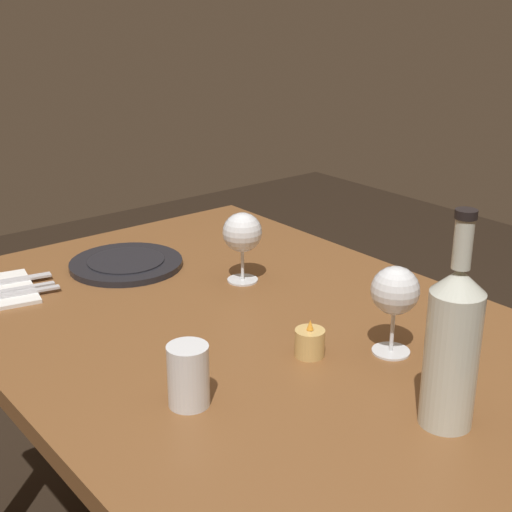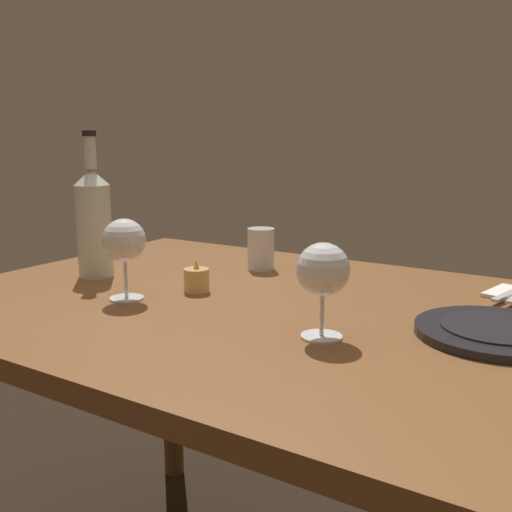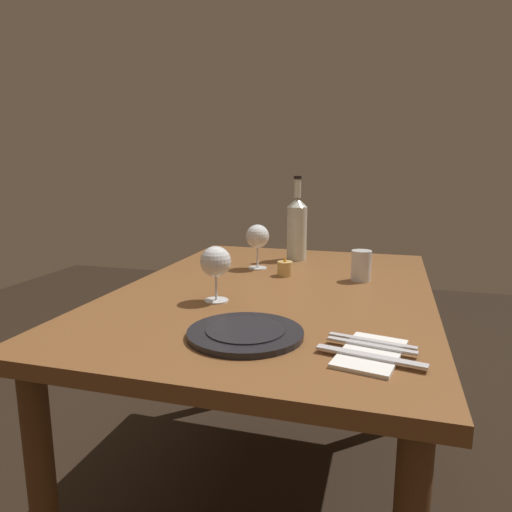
% 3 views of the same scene
% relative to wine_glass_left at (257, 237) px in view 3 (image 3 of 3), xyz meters
% --- Properties ---
extents(ground_plane, '(6.00, 6.00, 0.00)m').
position_rel_wine_glass_left_xyz_m(ground_plane, '(0.25, 0.13, -0.85)').
color(ground_plane, black).
extents(dining_table, '(1.30, 0.90, 0.74)m').
position_rel_wine_glass_left_xyz_m(dining_table, '(0.25, 0.13, -0.20)').
color(dining_table, brown).
rests_on(dining_table, ground).
extents(wine_glass_left, '(0.08, 0.08, 0.16)m').
position_rel_wine_glass_left_xyz_m(wine_glass_left, '(0.00, 0.00, 0.00)').
color(wine_glass_left, white).
rests_on(wine_glass_left, dining_table).
extents(wine_glass_right, '(0.08, 0.08, 0.15)m').
position_rel_wine_glass_left_xyz_m(wine_glass_right, '(0.42, 0.00, -0.01)').
color(wine_glass_right, white).
rests_on(wine_glass_right, dining_table).
extents(wine_bottle, '(0.08, 0.08, 0.32)m').
position_rel_wine_glass_left_xyz_m(wine_bottle, '(-0.19, 0.10, 0.01)').
color(wine_bottle, silver).
rests_on(wine_bottle, dining_table).
extents(water_tumbler, '(0.06, 0.06, 0.10)m').
position_rel_wine_glass_left_xyz_m(water_tumbler, '(0.08, 0.37, -0.07)').
color(water_tumbler, white).
rests_on(water_tumbler, dining_table).
extents(votive_candle, '(0.05, 0.05, 0.07)m').
position_rel_wine_glass_left_xyz_m(votive_candle, '(0.08, 0.12, -0.09)').
color(votive_candle, '#DBB266').
rests_on(votive_candle, dining_table).
extents(dinner_plate, '(0.25, 0.25, 0.02)m').
position_rel_wine_glass_left_xyz_m(dinner_plate, '(0.65, 0.16, -0.10)').
color(dinner_plate, black).
rests_on(dinner_plate, dining_table).
extents(folded_napkin, '(0.21, 0.15, 0.01)m').
position_rel_wine_glass_left_xyz_m(folded_napkin, '(0.68, 0.42, -0.11)').
color(folded_napkin, white).
rests_on(folded_napkin, dining_table).
extents(fork_inner, '(0.05, 0.18, 0.00)m').
position_rel_wine_glass_left_xyz_m(fork_inner, '(0.65, 0.42, -0.10)').
color(fork_inner, silver).
rests_on(fork_inner, folded_napkin).
extents(fork_outer, '(0.05, 0.18, 0.00)m').
position_rel_wine_glass_left_xyz_m(fork_outer, '(0.63, 0.42, -0.10)').
color(fork_outer, silver).
rests_on(fork_outer, folded_napkin).
extents(table_knife, '(0.06, 0.21, 0.00)m').
position_rel_wine_glass_left_xyz_m(table_knife, '(0.71, 0.42, -0.10)').
color(table_knife, silver).
rests_on(table_knife, folded_napkin).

